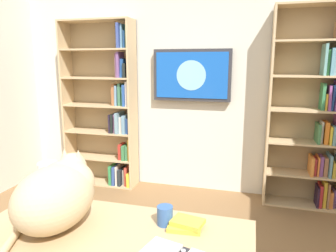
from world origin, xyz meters
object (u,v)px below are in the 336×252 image
(wall_mounted_tv, at_px, (192,75))
(coffee_mug, at_px, (165,215))
(bookshelf_left, at_px, (317,111))
(desk_book_stack, at_px, (186,224))
(bookshelf_right, at_px, (109,109))
(cat, at_px, (59,192))
(paper_towel_roll, at_px, (49,184))

(wall_mounted_tv, xyz_separation_m, coffee_mug, (-0.30, 2.17, -0.61))
(bookshelf_left, xyz_separation_m, desk_book_stack, (0.92, 2.09, -0.29))
(desk_book_stack, bearing_deg, coffee_mug, -3.57)
(bookshelf_right, distance_m, coffee_mug, 2.48)
(bookshelf_right, height_order, cat, bookshelf_right)
(bookshelf_left, distance_m, cat, 2.70)
(paper_towel_roll, xyz_separation_m, coffee_mug, (-0.69, 0.04, -0.08))
(cat, bearing_deg, bookshelf_left, -124.60)
(bookshelf_right, distance_m, cat, 2.37)
(bookshelf_right, relative_size, coffee_mug, 21.05)
(paper_towel_roll, bearing_deg, bookshelf_left, -130.08)
(cat, bearing_deg, desk_book_stack, -168.01)
(bookshelf_left, bearing_deg, bookshelf_right, -0.08)
(wall_mounted_tv, xyz_separation_m, cat, (0.20, 2.31, -0.48))
(paper_towel_roll, height_order, coffee_mug, paper_towel_roll)
(bookshelf_right, bearing_deg, desk_book_stack, 124.35)
(cat, relative_size, paper_towel_roll, 2.40)
(wall_mounted_tv, distance_m, cat, 2.37)
(desk_book_stack, bearing_deg, wall_mounted_tv, -79.33)
(cat, distance_m, paper_towel_roll, 0.26)
(wall_mounted_tv, bearing_deg, coffee_mug, 97.89)
(bookshelf_right, height_order, desk_book_stack, bookshelf_right)
(paper_towel_roll, bearing_deg, bookshelf_right, -72.84)
(cat, bearing_deg, paper_towel_roll, -43.68)
(bookshelf_right, relative_size, desk_book_stack, 11.04)
(bookshelf_left, distance_m, wall_mounted_tv, 1.38)
(wall_mounted_tv, bearing_deg, bookshelf_left, 176.27)
(bookshelf_left, relative_size, wall_mounted_tv, 2.33)
(cat, relative_size, coffee_mug, 6.20)
(bookshelf_right, bearing_deg, cat, 110.20)
(bookshelf_left, xyz_separation_m, coffee_mug, (1.03, 2.09, -0.26))
(bookshelf_right, xyz_separation_m, wall_mounted_tv, (-1.02, -0.08, 0.42))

